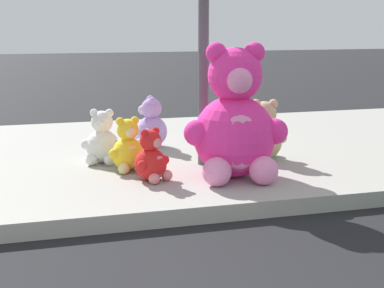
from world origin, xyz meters
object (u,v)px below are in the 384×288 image
object	(u,v)px
sign_pole	(204,0)
plush_lavender	(150,127)
plush_white	(102,141)
plush_red	(152,160)
plush_tan	(264,135)
plush_lime	(231,130)
plush_pink_large	(235,125)
plush_yellow	(129,149)

from	to	relation	value
sign_pole	plush_lavender	size ratio (longest dim) A/B	5.24
plush_white	plush_red	bearing A→B (deg)	-66.61
sign_pole	plush_lavender	bearing A→B (deg)	109.78
sign_pole	plush_red	distance (m)	1.71
plush_red	plush_tan	bearing A→B (deg)	21.72
plush_lime	sign_pole	bearing A→B (deg)	-128.25
plush_tan	plush_lavender	bearing A→B (deg)	138.24
plush_pink_large	plush_tan	world-z (taller)	plush_pink_large
plush_pink_large	plush_red	bearing A→B (deg)	173.09
plush_lime	plush_lavender	distance (m)	0.98
plush_yellow	plush_tan	size ratio (longest dim) A/B	0.83
plush_pink_large	plush_tan	distance (m)	0.89
plush_pink_large	plush_tan	xyz separation A→B (m)	(0.57, 0.64, -0.25)
sign_pole	plush_red	xyz separation A→B (m)	(-0.66, -0.49, -1.50)
plush_lime	plush_lavender	xyz separation A→B (m)	(-0.93, 0.28, 0.04)
plush_tan	plush_red	distance (m)	1.47
sign_pole	plush_lavender	world-z (taller)	sign_pole
plush_red	plush_pink_large	bearing A→B (deg)	-6.91
sign_pole	plush_red	size ratio (longest dim) A/B	6.32
sign_pole	plush_pink_large	distance (m)	1.33
plush_lavender	plush_tan	size ratio (longest dim) A/B	0.92
plush_lime	plush_white	size ratio (longest dim) A/B	0.87
plush_white	plush_red	xyz separation A→B (m)	(0.36, -0.84, -0.03)
plush_white	plush_tan	distance (m)	1.75
plush_yellow	plush_white	xyz separation A→B (m)	(-0.21, 0.41, 0.01)
plush_lavender	plush_yellow	bearing A→B (deg)	-112.44
plush_pink_large	plush_lavender	size ratio (longest dim) A/B	2.12
plush_lime	plush_lavender	bearing A→B (deg)	163.13
plush_lime	plush_red	distance (m)	1.73
sign_pole	plush_yellow	distance (m)	1.68
plush_lavender	plush_red	size ratio (longest dim) A/B	1.21
plush_yellow	plush_red	world-z (taller)	plush_yellow
sign_pole	plush_tan	xyz separation A→B (m)	(0.71, 0.05, -1.43)
plush_pink_large	plush_white	size ratio (longest dim) A/B	2.23
plush_lime	plush_yellow	distance (m)	1.58
plush_yellow	plush_tan	bearing A→B (deg)	4.24
sign_pole	plush_tan	bearing A→B (deg)	4.25
plush_yellow	plush_red	distance (m)	0.46
plush_lavender	plush_tan	world-z (taller)	plush_tan
plush_lavender	plush_white	xyz separation A→B (m)	(-0.66, -0.66, -0.01)
sign_pole	plush_yellow	size ratio (longest dim) A/B	5.83
plush_white	plush_tan	bearing A→B (deg)	-9.63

